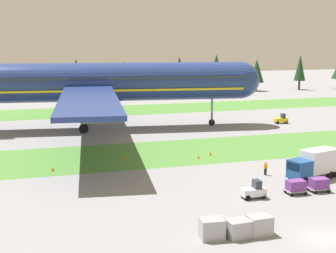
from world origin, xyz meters
The scene contains 19 objects.
ground_plane centered at (0.00, 0.00, 0.00)m, with size 400.00×400.00×0.00m, color gray.
grass_strip_near centered at (0.00, 34.73, 0.00)m, with size 320.00×16.64×0.01m, color #4C8438.
grass_strip_far centered at (0.00, 80.01, 0.00)m, with size 320.00×16.64×0.01m, color #4C8438.
airliner centered at (-10.51, 57.59, 8.80)m, with size 63.07×78.12×24.54m.
baggage_tug centered at (-0.83, 11.55, 0.81)m, with size 2.61×1.31×1.97m.
cargo_dolly_lead centered at (4.19, 11.52, 0.92)m, with size 2.21×1.51×1.55m.
cargo_dolly_second centered at (7.09, 11.51, 0.92)m, with size 2.21×1.51×1.55m.
catering_truck centered at (9.38, 16.10, 1.95)m, with size 7.32×4.09×3.58m.
pushback_tractor centered at (25.72, 52.80, 0.81)m, with size 2.75×1.63×1.97m.
ground_crew_marshaller centered at (8.70, 15.61, 0.95)m, with size 0.52×0.36×1.74m.
ground_crew_loader centered at (4.63, 19.38, 0.95)m, with size 0.36×0.54×1.74m.
uld_container_0 centered at (-9.18, 2.72, 0.88)m, with size 2.00×1.60×1.75m, color #A3A3A8.
uld_container_1 centered at (-6.92, 2.28, 0.78)m, with size 2.00×1.60×1.57m, color #A3A3A8.
uld_container_2 centered at (-4.91, 2.34, 0.85)m, with size 2.00×1.60×1.70m, color #A3A3A8.
taxiway_marker_0 centered at (-10.57, 32.26, 0.29)m, with size 0.44×0.44×0.57m, color orange.
taxiway_marker_1 centered at (-20.71, 28.97, 0.26)m, with size 0.44×0.44×0.52m, color orange.
taxiway_marker_2 centered at (-0.42, 29.82, 0.27)m, with size 0.44×0.44×0.54m, color orange.
taxiway_marker_3 centered at (1.95, 31.19, 0.31)m, with size 0.44×0.44×0.61m, color orange.
distant_tree_line centered at (1.15, 109.86, 6.91)m, with size 191.18×8.97×12.28m.
Camera 1 is at (-24.29, -34.54, 16.89)m, focal length 53.08 mm.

